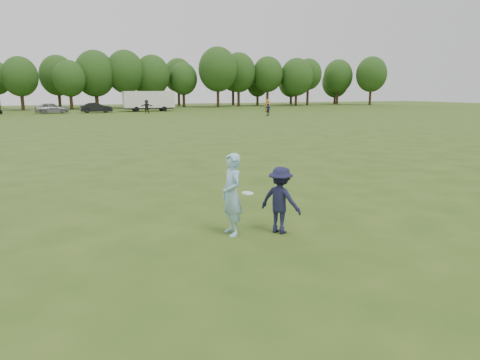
{
  "coord_description": "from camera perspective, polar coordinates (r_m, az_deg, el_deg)",
  "views": [
    {
      "loc": [
        -3.34,
        -9.17,
        3.33
      ],
      "look_at": [
        0.71,
        0.62,
        1.1
      ],
      "focal_mm": 32.0,
      "sensor_mm": 36.0,
      "label": 1
    }
  ],
  "objects": [
    {
      "name": "thrower",
      "position": [
        9.9,
        -1.09,
        -1.95
      ],
      "size": [
        0.49,
        0.72,
        1.93
      ],
      "primitive_type": "imported",
      "rotation": [
        0.0,
        0.0,
        -1.53
      ],
      "color": "#93C7E3",
      "rests_on": "ground"
    },
    {
      "name": "cargo_trailer",
      "position": [
        71.62,
        -12.08,
        10.37
      ],
      "size": [
        9.0,
        2.75,
        3.2
      ],
      "color": "white",
      "rests_on": "ground"
    },
    {
      "name": "car_f",
      "position": [
        68.66,
        -18.62,
        9.12
      ],
      "size": [
        4.66,
        1.74,
        1.52
      ],
      "primitive_type": "imported",
      "rotation": [
        0.0,
        0.0,
        1.6
      ],
      "color": "black",
      "rests_on": "ground"
    },
    {
      "name": "disc_in_play",
      "position": [
        9.73,
        1.03,
        -1.77
      ],
      "size": [
        0.32,
        0.32,
        0.06
      ],
      "color": "white",
      "rests_on": "ground"
    },
    {
      "name": "defender",
      "position": [
        10.11,
        5.42,
        -2.69
      ],
      "size": [
        1.06,
        1.18,
        1.59
      ],
      "primitive_type": "imported",
      "rotation": [
        0.0,
        0.0,
        2.16
      ],
      "color": "#1A1B3A",
      "rests_on": "ground"
    },
    {
      "name": "car_e",
      "position": [
        69.02,
        -23.8,
        8.77
      ],
      "size": [
        4.79,
        2.39,
        1.57
      ],
      "primitive_type": "imported",
      "rotation": [
        0.0,
        0.0,
        1.69
      ],
      "color": "gray",
      "rests_on": "ground"
    },
    {
      "name": "treeline",
      "position": [
        86.34,
        -18.89,
        13.2
      ],
      "size": [
        130.35,
        18.39,
        11.74
      ],
      "color": "#332114",
      "rests_on": "ground"
    },
    {
      "name": "field_cone",
      "position": [
        58.12,
        -2.14,
        8.73
      ],
      "size": [
        0.28,
        0.28,
        0.3
      ],
      "primitive_type": "cone",
      "color": "#DE410B",
      "rests_on": "ground"
    },
    {
      "name": "ground",
      "position": [
        10.31,
        -2.34,
        -6.97
      ],
      "size": [
        200.0,
        200.0,
        0.0
      ],
      "primitive_type": "plane",
      "color": "#2D4A15",
      "rests_on": "ground"
    },
    {
      "name": "player_far_c",
      "position": [
        66.78,
        3.68,
        9.85
      ],
      "size": [
        1.13,
        1.14,
        1.99
      ],
      "primitive_type": "imported",
      "rotation": [
        0.0,
        0.0,
        2.33
      ],
      "color": "orange",
      "rests_on": "ground"
    },
    {
      "name": "player_far_b",
      "position": [
        57.69,
        3.74,
        9.36
      ],
      "size": [
        0.71,
        1.04,
        1.64
      ],
      "primitive_type": "imported",
      "rotation": [
        0.0,
        0.0,
        -1.22
      ],
      "color": "navy",
      "rests_on": "ground"
    },
    {
      "name": "player_far_d",
      "position": [
        65.39,
        -12.33,
        9.56
      ],
      "size": [
        1.86,
        0.66,
        1.98
      ],
      "primitive_type": "imported",
      "rotation": [
        0.0,
        0.0,
        -0.04
      ],
      "color": "#242424",
      "rests_on": "ground"
    }
  ]
}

